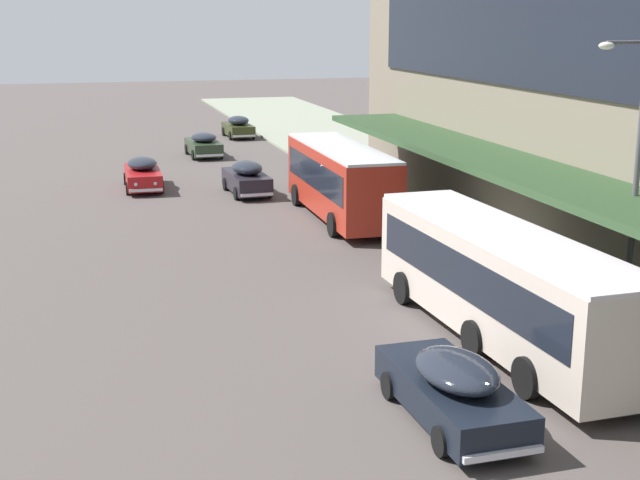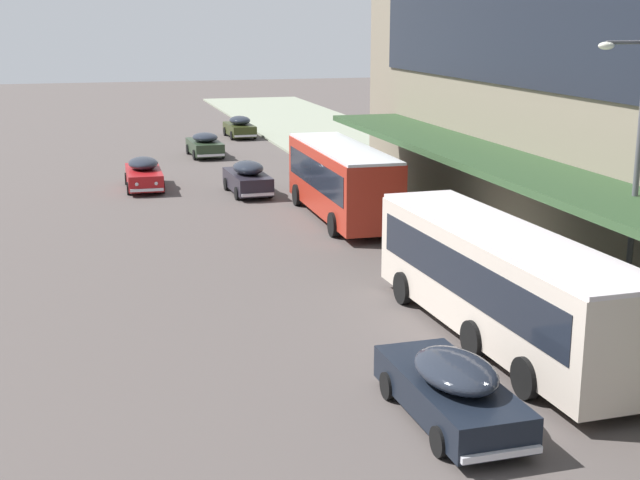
# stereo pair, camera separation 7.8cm
# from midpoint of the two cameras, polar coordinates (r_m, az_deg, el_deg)

# --- Properties ---
(transit_bus_kerbside_front) EXTENTS (2.74, 9.85, 3.20)m
(transit_bus_kerbside_front) POSITION_cam_midpoint_polar(r_m,az_deg,el_deg) (38.65, 1.45, 4.02)
(transit_bus_kerbside_front) COLOR #A82A1B
(transit_bus_kerbside_front) RESTS_ON ground
(transit_bus_kerbside_rear) EXTENTS (2.99, 11.46, 3.11)m
(transit_bus_kerbside_rear) POSITION_cam_midpoint_polar(r_m,az_deg,el_deg) (24.37, 11.61, -2.44)
(transit_bus_kerbside_rear) COLOR beige
(transit_bus_kerbside_rear) RESTS_ON ground
(sedan_oncoming_rear) EXTENTS (1.93, 4.50, 1.69)m
(sedan_oncoming_rear) POSITION_cam_midpoint_polar(r_m,az_deg,el_deg) (44.50, -4.60, 3.98)
(sedan_oncoming_rear) COLOR black
(sedan_oncoming_rear) RESTS_ON ground
(sedan_lead_near) EXTENTS (2.04, 4.35, 1.53)m
(sedan_lead_near) POSITION_cam_midpoint_polar(r_m,az_deg,el_deg) (57.03, -7.34, 6.07)
(sedan_lead_near) COLOR #273724
(sedan_lead_near) RESTS_ON ground
(sedan_trailing_mid) EXTENTS (1.93, 4.33, 1.59)m
(sedan_trailing_mid) POSITION_cam_midpoint_polar(r_m,az_deg,el_deg) (65.92, -5.14, 7.22)
(sedan_trailing_mid) COLOR #2D3415
(sedan_trailing_mid) RESTS_ON ground
(sedan_trailing_near) EXTENTS (2.04, 4.95, 1.58)m
(sedan_trailing_near) POSITION_cam_midpoint_polar(r_m,az_deg,el_deg) (19.78, 8.52, -9.37)
(sedan_trailing_near) COLOR black
(sedan_trailing_near) RESTS_ON ground
(sedan_second_near) EXTENTS (1.93, 4.82, 1.60)m
(sedan_second_near) POSITION_cam_midpoint_polar(r_m,az_deg,el_deg) (46.70, -11.17, 4.20)
(sedan_second_near) COLOR #A51619
(sedan_second_near) RESTS_ON ground
(street_lamp) EXTENTS (1.50, 0.28, 7.93)m
(street_lamp) POSITION_cam_midpoint_polar(r_m,az_deg,el_deg) (24.81, 19.43, 4.24)
(street_lamp) COLOR #4C4C51
(street_lamp) RESTS_ON sidewalk_kerb
(fire_hydrant) EXTENTS (0.20, 0.40, 0.70)m
(fire_hydrant) POSITION_cam_midpoint_polar(r_m,az_deg,el_deg) (26.49, 16.20, -4.31)
(fire_hydrant) COLOR red
(fire_hydrant) RESTS_ON sidewalk_kerb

